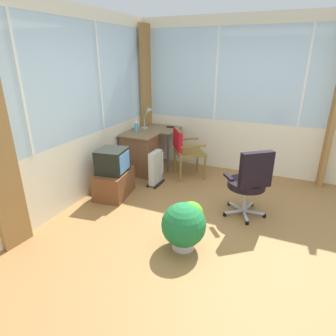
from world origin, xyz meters
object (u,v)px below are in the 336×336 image
at_px(tv_remote, 170,127).
at_px(tv_on_stand, 113,175).
at_px(desk, 141,153).
at_px(potted_plant, 185,224).
at_px(space_heater, 156,168).
at_px(desk_lamp, 148,114).
at_px(wooden_armchair, 183,147).
at_px(office_chair, 250,180).
at_px(spray_bottle, 136,126).

xyz_separation_m(tv_remote, tv_on_stand, (-1.63, 0.25, -0.42)).
xyz_separation_m(desk, potted_plant, (-1.74, -1.52, -0.09)).
relative_size(desk, space_heater, 1.89).
bearing_deg(tv_remote, space_heater, 173.46).
xyz_separation_m(desk_lamp, wooden_armchair, (-0.35, -0.85, -0.44)).
height_order(office_chair, space_heater, office_chair).
relative_size(desk, potted_plant, 2.01).
distance_m(tv_remote, space_heater, 1.10).
relative_size(spray_bottle, space_heater, 0.37).
bearing_deg(potted_plant, tv_remote, 26.69).
xyz_separation_m(wooden_armchair, office_chair, (-0.92, -1.28, -0.02)).
relative_size(desk_lamp, potted_plant, 0.73).
relative_size(desk, desk_lamp, 2.75).
relative_size(tv_on_stand, potted_plant, 1.37).
bearing_deg(office_chair, space_heater, 73.77).
bearing_deg(spray_bottle, tv_on_stand, -169.54).
bearing_deg(desk_lamp, office_chair, -120.83).
bearing_deg(spray_bottle, desk_lamp, -10.75).
relative_size(desk_lamp, tv_remote, 2.68).
relative_size(spray_bottle, wooden_armchair, 0.25).
xyz_separation_m(tv_remote, wooden_armchair, (-0.52, -0.47, -0.19)).
bearing_deg(office_chair, desk, 69.22).
relative_size(desk, tv_remote, 7.37).
height_order(tv_on_stand, potted_plant, tv_on_stand).
xyz_separation_m(desk_lamp, tv_remote, (0.17, -0.38, -0.25)).
distance_m(wooden_armchair, space_heater, 0.62).
distance_m(spray_bottle, space_heater, 0.94).
bearing_deg(spray_bottle, potted_plant, -138.49).
bearing_deg(office_chair, tv_remote, 50.41).
relative_size(office_chair, potted_plant, 1.74).
distance_m(desk, desk_lamp, 0.79).
bearing_deg(desk, wooden_armchair, -79.31).
height_order(tv_remote, spray_bottle, spray_bottle).
height_order(desk_lamp, office_chair, desk_lamp).
distance_m(office_chair, space_heater, 1.67).
distance_m(tv_remote, potted_plant, 2.73).
bearing_deg(spray_bottle, tv_remote, -40.12).
bearing_deg(tv_on_stand, potted_plant, -118.03).
bearing_deg(desk_lamp, desk, -171.12).
relative_size(spray_bottle, potted_plant, 0.39).
xyz_separation_m(office_chair, space_heater, (0.46, 1.58, -0.25)).
height_order(desk, space_heater, desk).
bearing_deg(potted_plant, desk, 41.03).
height_order(desk_lamp, space_heater, desk_lamp).
height_order(space_heater, potted_plant, space_heater).
bearing_deg(spray_bottle, space_heater, -126.35).
relative_size(spray_bottle, tv_on_stand, 0.29).
distance_m(desk_lamp, space_heater, 1.21).
relative_size(wooden_armchair, office_chair, 0.92).
bearing_deg(desk_lamp, tv_on_stand, -174.71).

